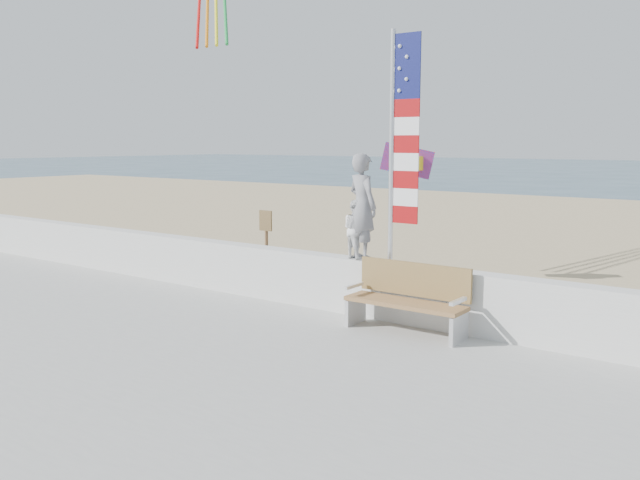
# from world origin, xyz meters

# --- Properties ---
(ground) EXTENTS (220.00, 220.00, 0.00)m
(ground) POSITION_xyz_m (0.00, 0.00, 0.00)
(ground) COLOR #2F4C5E
(ground) RESTS_ON ground
(sand) EXTENTS (90.00, 40.00, 0.08)m
(sand) POSITION_xyz_m (0.00, 9.00, 0.04)
(sand) COLOR tan
(sand) RESTS_ON ground
(seawall) EXTENTS (30.00, 0.35, 0.90)m
(seawall) POSITION_xyz_m (0.00, 2.00, 0.63)
(seawall) COLOR silver
(seawall) RESTS_ON boardwalk
(adult) EXTENTS (0.72, 0.61, 1.67)m
(adult) POSITION_xyz_m (0.88, 2.00, 1.92)
(adult) COLOR gray
(adult) RESTS_ON seawall
(child) EXTENTS (0.55, 0.49, 0.94)m
(child) POSITION_xyz_m (0.76, 2.00, 1.55)
(child) COLOR white
(child) RESTS_ON seawall
(bench) EXTENTS (1.80, 0.57, 1.00)m
(bench) POSITION_xyz_m (1.98, 1.55, 0.69)
(bench) COLOR #9B7143
(bench) RESTS_ON boardwalk
(flag) EXTENTS (0.50, 0.08, 3.50)m
(flag) POSITION_xyz_m (1.53, 2.00, 2.99)
(flag) COLOR white
(flag) RESTS_ON seawall
(parafoil_kite) EXTENTS (1.09, 0.77, 0.75)m
(parafoil_kite) POSITION_xyz_m (-0.05, 5.14, 2.55)
(parafoil_kite) COLOR red
(parafoil_kite) RESTS_ON ground
(sign) EXTENTS (0.32, 0.07, 1.46)m
(sign) POSITION_xyz_m (-2.41, 3.48, 0.94)
(sign) COLOR brown
(sign) RESTS_ON sand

